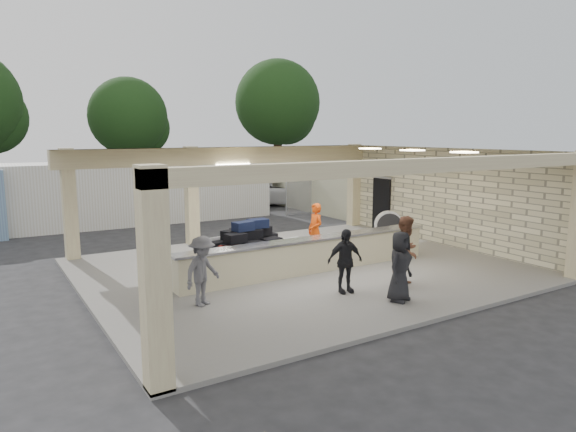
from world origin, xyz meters
TOP-DOWN VIEW (x-y plane):
  - ground at (0.00, 0.00)m, footprint 120.00×120.00m
  - pavilion at (0.21, 0.66)m, footprint 12.01×10.00m
  - baggage_counter at (0.00, -0.50)m, footprint 8.20×0.58m
  - luggage_cart at (-1.43, 0.64)m, footprint 2.62×1.83m
  - drum_fan at (4.69, 1.41)m, footprint 1.02×0.84m
  - baggage_handler at (1.06, 0.84)m, footprint 0.37×0.64m
  - passenger_a at (1.33, -2.88)m, footprint 0.96×0.67m
  - passenger_b at (-0.38, -2.52)m, footprint 0.98×0.49m
  - passenger_c at (-3.74, -1.58)m, footprint 1.09×0.80m
  - passenger_d at (0.30, -3.71)m, footprint 0.88×0.60m
  - car_white_a at (6.73, 12.55)m, footprint 5.75×4.17m
  - car_white_b at (13.58, 12.62)m, footprint 4.65×2.81m
  - car_dark at (5.95, 15.39)m, footprint 3.99×1.46m
  - container_white at (-2.02, 10.90)m, footprint 12.79×2.97m
  - fence at (11.00, 9.00)m, footprint 12.06×0.06m
  - tree_mid at (2.32, 26.16)m, footprint 6.00×5.60m
  - tree_right at (14.32, 25.16)m, footprint 7.20×7.00m
  - adjacent_building at (9.50, 10.00)m, footprint 6.00×8.00m

SIDE VIEW (x-z plane):
  - ground at x=0.00m, z-range 0.00..0.00m
  - baggage_counter at x=0.00m, z-range 0.10..1.08m
  - car_dark at x=5.95m, z-range 0.00..1.32m
  - car_white_b at x=13.58m, z-range 0.00..1.38m
  - drum_fan at x=4.69m, z-range 0.14..1.26m
  - car_white_a at x=6.73m, z-range 0.00..1.49m
  - luggage_cart at x=-1.43m, z-range 0.16..1.59m
  - passenger_b at x=-0.38m, z-range 0.10..1.70m
  - passenger_c at x=-3.74m, z-range 0.10..1.71m
  - passenger_d at x=0.30m, z-range 0.10..1.76m
  - baggage_handler at x=1.06m, z-range 0.10..1.83m
  - passenger_a at x=1.33m, z-range 0.10..1.92m
  - fence at x=11.00m, z-range 0.04..2.07m
  - pavilion at x=0.21m, z-range -0.43..3.12m
  - container_white at x=-2.02m, z-range 0.00..2.75m
  - adjacent_building at x=9.50m, z-range 0.00..3.20m
  - tree_mid at x=2.32m, z-range 0.96..8.96m
  - tree_right at x=14.32m, z-range 1.21..11.21m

